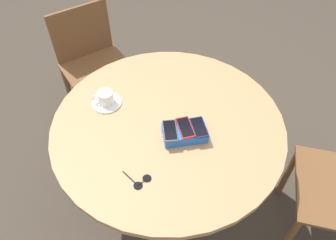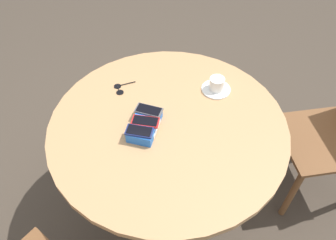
{
  "view_description": "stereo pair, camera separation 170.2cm",
  "coord_description": "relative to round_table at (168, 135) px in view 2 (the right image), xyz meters",
  "views": [
    {
      "loc": [
        0.29,
        0.98,
        1.89
      ],
      "look_at": [
        0.0,
        0.0,
        0.74
      ],
      "focal_mm": 35.0,
      "sensor_mm": 36.0,
      "label": 1
    },
    {
      "loc": [
        -1.0,
        -0.14,
        1.85
      ],
      "look_at": [
        0.0,
        0.0,
        0.74
      ],
      "focal_mm": 35.0,
      "sensor_mm": 36.0,
      "label": 2
    }
  ],
  "objects": [
    {
      "name": "chair_far_side",
      "position": [
        0.27,
        -0.89,
        -0.19
      ],
      "size": [
        0.54,
        0.54,
        0.81
      ],
      "color": "brown",
      "rests_on": "ground_plane"
    },
    {
      "name": "round_table",
      "position": [
        0.0,
        0.0,
        0.0
      ],
      "size": [
        1.11,
        1.11,
        0.72
      ],
      "color": "#2D2D2D",
      "rests_on": "ground_plane"
    },
    {
      "name": "saucer",
      "position": [
        0.26,
        -0.21,
        0.09
      ],
      "size": [
        0.15,
        0.15,
        0.01
      ],
      "primitive_type": "cylinder",
      "color": "white",
      "rests_on": "round_table"
    },
    {
      "name": "phone_red",
      "position": [
        -0.05,
        0.09,
        0.14
      ],
      "size": [
        0.06,
        0.12,
        0.01
      ],
      "color": "red",
      "rests_on": "phone_box"
    },
    {
      "name": "phone_navy",
      "position": [
        -0.11,
        0.11,
        0.14
      ],
      "size": [
        0.07,
        0.12,
        0.01
      ],
      "color": "navy",
      "rests_on": "phone_box"
    },
    {
      "name": "sunglasses",
      "position": [
        0.2,
        0.28,
        0.09
      ],
      "size": [
        0.11,
        0.1,
        0.01
      ],
      "color": "black",
      "rests_on": "round_table"
    },
    {
      "name": "ground_plane",
      "position": [
        0.0,
        0.0,
        -0.63
      ],
      "size": [
        8.0,
        8.0,
        0.0
      ],
      "primitive_type": "plane",
      "color": "#42382D"
    },
    {
      "name": "phone_box",
      "position": [
        -0.05,
        0.1,
        0.11
      ],
      "size": [
        0.21,
        0.14,
        0.05
      ],
      "color": "blue",
      "rests_on": "round_table"
    },
    {
      "name": "coffee_cup",
      "position": [
        0.26,
        -0.21,
        0.13
      ],
      "size": [
        0.1,
        0.08,
        0.07
      ],
      "color": "white",
      "rests_on": "saucer"
    },
    {
      "name": "phone_gray",
      "position": [
        0.02,
        0.09,
        0.14
      ],
      "size": [
        0.08,
        0.13,
        0.01
      ],
      "color": "#515156",
      "rests_on": "phone_box"
    }
  ]
}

